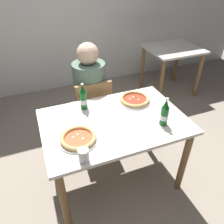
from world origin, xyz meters
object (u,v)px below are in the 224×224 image
Objects in this scene: chair_behind_table at (92,109)px; beer_bottle_center at (165,114)px; beer_bottle_left at (83,98)px; dining_table_background at (172,58)px; dining_table_main at (114,130)px; pizza_marinara_far at (78,138)px; napkin_with_cutlery at (68,115)px; diner_seated at (91,99)px; pizza_margherita_near at (135,100)px; paper_cup at (84,155)px.

chair_behind_table is 3.44× the size of beer_bottle_center.
beer_bottle_center is (0.54, -0.46, 0.00)m from beer_bottle_left.
dining_table_main is at bearing -138.44° from dining_table_background.
pizza_marinara_far is (-0.34, -0.13, 0.14)m from dining_table_main.
dining_table_background is at bearing 31.24° from napkin_with_cutlery.
pizza_margherita_near is at bearing -56.56° from diner_seated.
dining_table_main is at bearing 43.58° from paper_cup.
dining_table_main is 6.20× the size of napkin_with_cutlery.
beer_bottle_center is (0.69, -0.06, 0.08)m from pizza_marinara_far.
beer_bottle_center is (-1.16, -1.54, 0.26)m from dining_table_background.
beer_bottle_left is (-0.17, -0.34, 0.37)m from chair_behind_table.
diner_seated is at bearing 123.44° from pizza_margherita_near.
diner_seated is at bearing -90.49° from chair_behind_table.
pizza_marinara_far is at bearing 67.70° from chair_behind_table.
beer_bottle_center is at bearing 11.45° from paper_cup.
paper_cup is (-0.35, -0.34, 0.16)m from dining_table_main.
diner_seated is 1.07m from paper_cup.
dining_table_background is at bearing 52.91° from beer_bottle_center.
pizza_margherita_near is 3.19× the size of paper_cup.
pizza_margherita_near is (-1.23, -1.14, 0.18)m from dining_table_background.
pizza_marinara_far is (-0.32, -0.74, 0.29)m from chair_behind_table.
napkin_with_cutlery is at bearing 89.35° from paper_cup.
dining_table_background is 8.42× the size of paper_cup.
napkin_with_cutlery is (-0.70, 0.41, -0.10)m from beer_bottle_center.
pizza_marinara_far reaches higher than dining_table_main.
dining_table_main is 12.63× the size of paper_cup.
diner_seated is at bearing -155.94° from dining_table_background.
diner_seated is at bearing 53.32° from napkin_with_cutlery.
beer_bottle_left and beer_bottle_center have the same top height.
diner_seated is at bearing 66.55° from beer_bottle_left.
diner_seated is 0.58m from napkin_with_cutlery.
beer_bottle_left is (0.16, 0.40, 0.08)m from pizza_marinara_far.
dining_table_background is at bearing -153.17° from chair_behind_table.
pizza_marinara_far is 1.18× the size of beer_bottle_left.
diner_seated is at bearing 71.23° from paper_cup.
beer_bottle_center reaches higher than chair_behind_table.
pizza_marinara_far is at bearing 175.12° from beer_bottle_center.
paper_cup is (-0.64, -0.54, 0.03)m from pizza_margherita_near.
napkin_with_cutlery is 0.55m from paper_cup.
dining_table_main is 0.39m from pizza_marinara_far.
diner_seated is 1.68m from dining_table_background.
dining_table_main is 2.03m from dining_table_background.
beer_bottle_center is 0.72m from paper_cup.
dining_table_background is (1.53, 0.73, 0.11)m from chair_behind_table.
pizza_margherita_near is at bearing -8.24° from beer_bottle_left.
dining_table_main is 0.39m from beer_bottle_left.
dining_table_main is 0.99× the size of diner_seated.
napkin_with_cutlery is (-0.33, -0.45, 0.17)m from diner_seated.
diner_seated is 6.25× the size of napkin_with_cutlery.
diner_seated reaches higher than beer_bottle_center.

